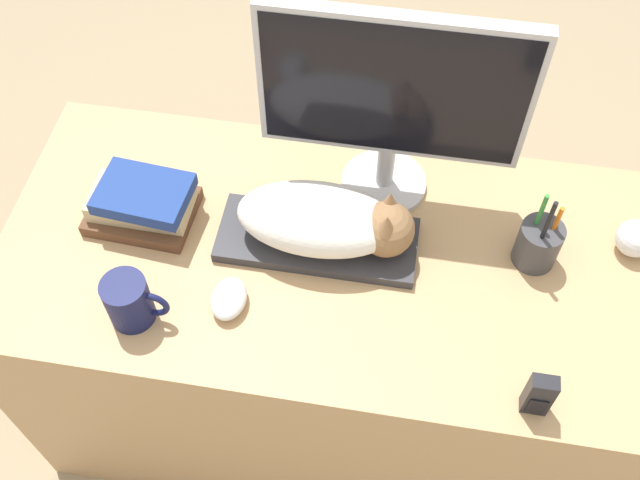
{
  "coord_description": "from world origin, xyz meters",
  "views": [
    {
      "loc": [
        0.13,
        -0.52,
        1.99
      ],
      "look_at": [
        -0.01,
        0.31,
        0.79
      ],
      "focal_mm": 42.0,
      "sensor_mm": 36.0,
      "label": 1
    }
  ],
  "objects_px": {
    "monitor": "(393,97)",
    "phone": "(539,395)",
    "computer_mouse": "(229,298)",
    "book_stack": "(142,203)",
    "baseball": "(635,238)",
    "pen_cup": "(538,243)",
    "keyboard": "(317,240)",
    "coffee_mug": "(130,301)",
    "cat": "(331,221)"
  },
  "relations": [
    {
      "from": "monitor",
      "to": "baseball",
      "type": "height_order",
      "value": "monitor"
    },
    {
      "from": "baseball",
      "to": "book_stack",
      "type": "xyz_separation_m",
      "value": [
        -0.99,
        -0.08,
        0.01
      ]
    },
    {
      "from": "cat",
      "to": "phone",
      "type": "relative_size",
      "value": 3.28
    },
    {
      "from": "keyboard",
      "to": "pen_cup",
      "type": "height_order",
      "value": "pen_cup"
    },
    {
      "from": "cat",
      "to": "baseball",
      "type": "bearing_deg",
      "value": 8.39
    },
    {
      "from": "keyboard",
      "to": "computer_mouse",
      "type": "height_order",
      "value": "computer_mouse"
    },
    {
      "from": "monitor",
      "to": "baseball",
      "type": "xyz_separation_m",
      "value": [
        0.51,
        -0.08,
        -0.23
      ]
    },
    {
      "from": "cat",
      "to": "coffee_mug",
      "type": "bearing_deg",
      "value": -146.8
    },
    {
      "from": "cat",
      "to": "pen_cup",
      "type": "height_order",
      "value": "pen_cup"
    },
    {
      "from": "monitor",
      "to": "pen_cup",
      "type": "bearing_deg",
      "value": -23.36
    },
    {
      "from": "cat",
      "to": "coffee_mug",
      "type": "distance_m",
      "value": 0.41
    },
    {
      "from": "coffee_mug",
      "to": "phone",
      "type": "xyz_separation_m",
      "value": [
        0.75,
        -0.06,
        -0.0
      ]
    },
    {
      "from": "cat",
      "to": "phone",
      "type": "xyz_separation_m",
      "value": [
        0.41,
        -0.29,
        -0.03
      ]
    },
    {
      "from": "phone",
      "to": "pen_cup",
      "type": "bearing_deg",
      "value": 90.08
    },
    {
      "from": "computer_mouse",
      "to": "keyboard",
      "type": "bearing_deg",
      "value": 49.7
    },
    {
      "from": "keyboard",
      "to": "baseball",
      "type": "bearing_deg",
      "value": 8.04
    },
    {
      "from": "keyboard",
      "to": "monitor",
      "type": "bearing_deg",
      "value": 55.95
    },
    {
      "from": "monitor",
      "to": "computer_mouse",
      "type": "relative_size",
      "value": 5.33
    },
    {
      "from": "baseball",
      "to": "phone",
      "type": "height_order",
      "value": "phone"
    },
    {
      "from": "coffee_mug",
      "to": "baseball",
      "type": "bearing_deg",
      "value": 18.34
    },
    {
      "from": "computer_mouse",
      "to": "phone",
      "type": "distance_m",
      "value": 0.59
    },
    {
      "from": "keyboard",
      "to": "cat",
      "type": "distance_m",
      "value": 0.08
    },
    {
      "from": "keyboard",
      "to": "phone",
      "type": "xyz_separation_m",
      "value": [
        0.43,
        -0.29,
        0.04
      ]
    },
    {
      "from": "monitor",
      "to": "baseball",
      "type": "distance_m",
      "value": 0.57
    },
    {
      "from": "keyboard",
      "to": "coffee_mug",
      "type": "xyz_separation_m",
      "value": [
        -0.32,
        -0.22,
        0.04
      ]
    },
    {
      "from": "book_stack",
      "to": "baseball",
      "type": "bearing_deg",
      "value": 4.6
    },
    {
      "from": "computer_mouse",
      "to": "coffee_mug",
      "type": "distance_m",
      "value": 0.18
    },
    {
      "from": "computer_mouse",
      "to": "phone",
      "type": "bearing_deg",
      "value": -11.57
    },
    {
      "from": "phone",
      "to": "book_stack",
      "type": "xyz_separation_m",
      "value": [
        -0.8,
        0.3,
        -0.01
      ]
    },
    {
      "from": "computer_mouse",
      "to": "pen_cup",
      "type": "bearing_deg",
      "value": 19.4
    },
    {
      "from": "pen_cup",
      "to": "baseball",
      "type": "bearing_deg",
      "value": 15.72
    },
    {
      "from": "monitor",
      "to": "coffee_mug",
      "type": "xyz_separation_m",
      "value": [
        -0.43,
        -0.4,
        -0.21
      ]
    },
    {
      "from": "baseball",
      "to": "book_stack",
      "type": "relative_size",
      "value": 0.34
    },
    {
      "from": "coffee_mug",
      "to": "phone",
      "type": "relative_size",
      "value": 1.14
    },
    {
      "from": "computer_mouse",
      "to": "book_stack",
      "type": "distance_m",
      "value": 0.29
    },
    {
      "from": "keyboard",
      "to": "phone",
      "type": "distance_m",
      "value": 0.52
    },
    {
      "from": "keyboard",
      "to": "coffee_mug",
      "type": "bearing_deg",
      "value": -144.63
    },
    {
      "from": "monitor",
      "to": "pen_cup",
      "type": "xyz_separation_m",
      "value": [
        0.32,
        -0.14,
        -0.21
      ]
    },
    {
      "from": "keyboard",
      "to": "cat",
      "type": "relative_size",
      "value": 1.15
    },
    {
      "from": "keyboard",
      "to": "pen_cup",
      "type": "distance_m",
      "value": 0.44
    },
    {
      "from": "computer_mouse",
      "to": "baseball",
      "type": "xyz_separation_m",
      "value": [
        0.77,
        0.26,
        0.02
      ]
    },
    {
      "from": "keyboard",
      "to": "book_stack",
      "type": "distance_m",
      "value": 0.37
    },
    {
      "from": "phone",
      "to": "book_stack",
      "type": "distance_m",
      "value": 0.85
    },
    {
      "from": "computer_mouse",
      "to": "monitor",
      "type": "bearing_deg",
      "value": 52.72
    },
    {
      "from": "keyboard",
      "to": "pen_cup",
      "type": "bearing_deg",
      "value": 4.48
    },
    {
      "from": "monitor",
      "to": "book_stack",
      "type": "xyz_separation_m",
      "value": [
        -0.48,
        -0.16,
        -0.22
      ]
    },
    {
      "from": "cat",
      "to": "computer_mouse",
      "type": "bearing_deg",
      "value": -135.19
    },
    {
      "from": "monitor",
      "to": "computer_mouse",
      "type": "bearing_deg",
      "value": -127.28
    },
    {
      "from": "coffee_mug",
      "to": "pen_cup",
      "type": "relative_size",
      "value": 0.6
    },
    {
      "from": "monitor",
      "to": "phone",
      "type": "xyz_separation_m",
      "value": [
        0.32,
        -0.46,
        -0.21
      ]
    }
  ]
}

